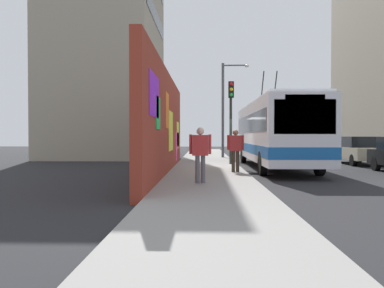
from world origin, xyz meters
name	(u,v)px	position (x,y,z in m)	size (l,w,h in m)	color
ground_plane	(239,168)	(0.00, 0.00, 0.00)	(80.00, 80.00, 0.00)	#232326
sidewalk_slab	(207,167)	(0.00, 1.60, 0.07)	(48.00, 3.20, 0.15)	gray
graffiti_wall	(166,124)	(-3.41, 3.35, 2.11)	(15.16, 0.32, 4.22)	maroon
building_far_left	(109,37)	(11.12, 9.20, 9.33)	(12.24, 7.46, 18.66)	#9E937F
city_bus	(274,132)	(0.18, -1.80, 1.84)	(12.47, 2.59, 5.10)	silver
parked_car_champagne	(356,150)	(3.08, -7.00, 0.84)	(4.93, 1.75, 1.58)	#C6B793
pedestrian_at_curb	(235,147)	(-3.86, 0.47, 1.17)	(0.23, 0.69, 1.72)	#3F3326
pedestrian_near_wall	(200,150)	(-7.75, 1.87, 1.18)	(0.23, 0.69, 1.74)	#595960
traffic_light	(231,109)	(0.68, 0.35, 3.04)	(0.49, 0.28, 4.31)	#2D382D
street_lamp	(226,103)	(7.38, 0.24, 3.87)	(0.44, 1.86, 6.44)	#4C4C51
curbside_puddle	(259,174)	(-3.05, -0.60, 0.00)	(1.20, 1.20, 0.00)	black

